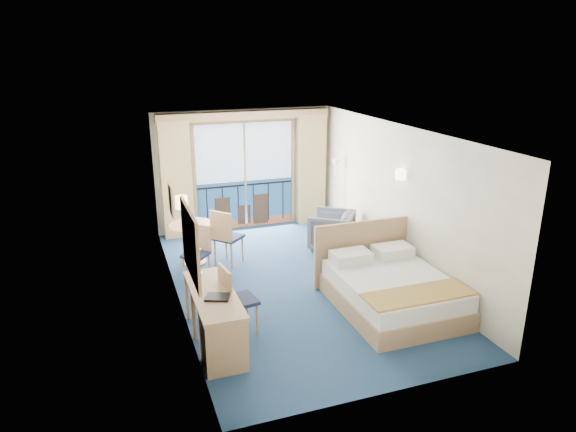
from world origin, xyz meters
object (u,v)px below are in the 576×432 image
(nightstand, at_px, (378,253))
(floor_lamp, at_px, (336,177))
(table_chair_a, at_px, (225,234))
(desk, at_px, (221,331))
(table_chair_b, at_px, (198,249))
(armchair, at_px, (331,230))
(round_table, at_px, (193,234))
(bed, at_px, (391,289))
(desk_chair, at_px, (234,296))

(nightstand, height_order, floor_lamp, floor_lamp)
(floor_lamp, height_order, table_chair_a, floor_lamp)
(desk, bearing_deg, table_chair_b, 86.27)
(armchair, height_order, round_table, armchair)
(bed, bearing_deg, floor_lamp, 79.64)
(nightstand, distance_m, table_chair_a, 2.93)
(nightstand, height_order, armchair, armchair)
(round_table, bearing_deg, nightstand, -21.63)
(table_chair_a, distance_m, table_chair_b, 0.70)
(nightstand, height_order, table_chair_a, table_chair_a)
(desk_chair, bearing_deg, table_chair_a, -18.46)
(bed, distance_m, table_chair_b, 3.45)
(bed, relative_size, table_chair_a, 1.97)
(bed, height_order, nightstand, bed)
(nightstand, bearing_deg, armchair, 112.69)
(desk, distance_m, table_chair_b, 2.75)
(round_table, bearing_deg, bed, -46.92)
(desk_chair, bearing_deg, desk, 144.11)
(desk, height_order, desk_chair, desk_chair)
(floor_lamp, relative_size, desk, 0.99)
(table_chair_a, relative_size, table_chair_b, 1.14)
(bed, height_order, desk, bed)
(nightstand, bearing_deg, round_table, 158.37)
(bed, relative_size, table_chair_b, 2.25)
(desk_chair, relative_size, table_chair_b, 1.10)
(bed, distance_m, desk, 2.91)
(desk, distance_m, table_chair_a, 3.21)
(nightstand, bearing_deg, table_chair_a, 159.76)
(floor_lamp, relative_size, desk_chair, 1.57)
(floor_lamp, bearing_deg, armchair, -117.85)
(floor_lamp, distance_m, desk, 5.53)
(round_table, bearing_deg, table_chair_b, -91.59)
(desk, relative_size, table_chair_b, 1.75)
(floor_lamp, bearing_deg, desk_chair, -131.82)
(table_chair_b, bearing_deg, nightstand, 29.52)
(armchair, bearing_deg, floor_lamp, -171.87)
(floor_lamp, bearing_deg, bed, -100.36)
(armchair, xyz_separation_m, table_chair_a, (-2.25, -0.13, 0.22))
(armchair, distance_m, round_table, 2.83)
(bed, bearing_deg, armchair, 86.58)
(armchair, bearing_deg, nightstand, 58.67)
(table_chair_b, bearing_deg, table_chair_a, 72.52)
(floor_lamp, relative_size, round_table, 1.90)
(bed, height_order, armchair, bed)
(round_table, bearing_deg, armchair, -3.49)
(desk_chair, height_order, table_chair_b, desk_chair)
(floor_lamp, xyz_separation_m, desk_chair, (-3.20, -3.57, -0.66))
(armchair, height_order, desk_chair, desk_chair)
(armchair, height_order, table_chair_a, table_chair_a)
(table_chair_a, height_order, table_chair_b, table_chair_a)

